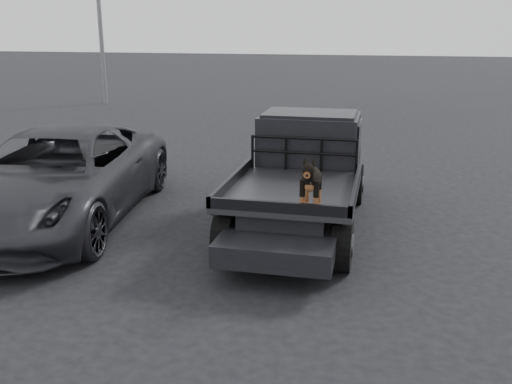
# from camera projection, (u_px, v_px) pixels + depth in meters

# --- Properties ---
(ground) EXTENTS (120.00, 120.00, 0.00)m
(ground) POSITION_uv_depth(u_px,v_px,m) (228.00, 281.00, 7.61)
(ground) COLOR black
(ground) RESTS_ON ground
(flatbed_ute) EXTENTS (2.00, 5.40, 0.92)m
(flatbed_ute) POSITION_uv_depth(u_px,v_px,m) (301.00, 200.00, 9.58)
(flatbed_ute) COLOR black
(flatbed_ute) RESTS_ON ground
(ute_cab) EXTENTS (1.72, 1.30, 0.88)m
(ute_cab) POSITION_uv_depth(u_px,v_px,m) (310.00, 137.00, 10.21)
(ute_cab) COLOR black
(ute_cab) RESTS_ON flatbed_ute
(headache_rack) EXTENTS (1.80, 0.08, 0.55)m
(headache_rack) POSITION_uv_depth(u_px,v_px,m) (303.00, 155.00, 9.56)
(headache_rack) COLOR black
(headache_rack) RESTS_ON flatbed_ute
(dog) EXTENTS (0.32, 0.60, 0.74)m
(dog) POSITION_uv_depth(u_px,v_px,m) (311.00, 183.00, 7.50)
(dog) COLOR black
(dog) RESTS_ON flatbed_ute
(parked_suv) EXTENTS (3.33, 5.97, 1.58)m
(parked_suv) POSITION_uv_depth(u_px,v_px,m) (57.00, 177.00, 9.74)
(parked_suv) COLOR #2B2B30
(parked_suv) RESTS_ON ground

